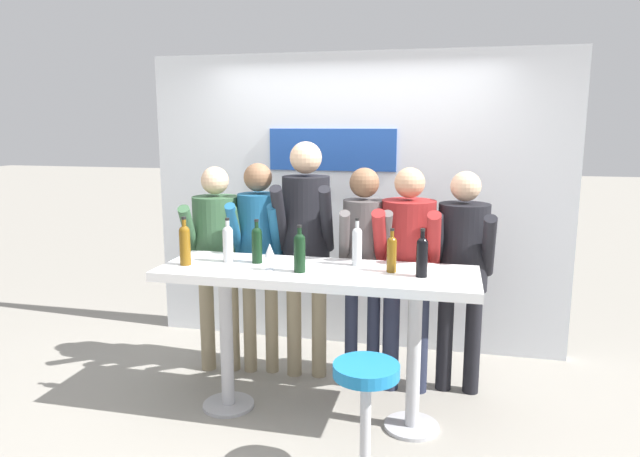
{
  "coord_description": "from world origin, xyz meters",
  "views": [
    {
      "loc": [
        0.84,
        -3.49,
        1.97
      ],
      "look_at": [
        0.0,
        0.1,
        1.29
      ],
      "focal_mm": 32.0,
      "sensor_mm": 36.0,
      "label": 1
    }
  ],
  "objects_px": {
    "wine_bottle_3": "(300,251)",
    "wine_bottle_5": "(228,242)",
    "person_far_left": "(217,247)",
    "person_left": "(259,244)",
    "person_center_right": "(407,257)",
    "wine_glass_0": "(270,251)",
    "tasting_table": "(317,293)",
    "wine_bottle_2": "(392,252)",
    "wine_bottle_0": "(257,243)",
    "person_right": "(462,259)",
    "wine_bottle_1": "(357,244)",
    "bar_stool": "(366,405)",
    "person_center": "(363,252)",
    "wine_bottle_6": "(185,243)",
    "person_center_left": "(306,233)",
    "wine_bottle_4": "(422,255)"
  },
  "relations": [
    {
      "from": "wine_bottle_3",
      "to": "wine_bottle_5",
      "type": "bearing_deg",
      "value": 164.53
    },
    {
      "from": "person_far_left",
      "to": "person_left",
      "type": "distance_m",
      "value": 0.34
    },
    {
      "from": "person_center_right",
      "to": "wine_glass_0",
      "type": "distance_m",
      "value": 1.05
    },
    {
      "from": "tasting_table",
      "to": "wine_bottle_2",
      "type": "relative_size",
      "value": 7.35
    },
    {
      "from": "wine_bottle_3",
      "to": "wine_bottle_0",
      "type": "bearing_deg",
      "value": 153.72
    },
    {
      "from": "person_left",
      "to": "person_right",
      "type": "xyz_separation_m",
      "value": [
        1.54,
        0.0,
        -0.03
      ]
    },
    {
      "from": "person_center_right",
      "to": "wine_bottle_3",
      "type": "distance_m",
      "value": 0.91
    },
    {
      "from": "person_left",
      "to": "wine_glass_0",
      "type": "height_order",
      "value": "person_left"
    },
    {
      "from": "wine_bottle_1",
      "to": "wine_bottle_5",
      "type": "xyz_separation_m",
      "value": [
        -0.87,
        -0.1,
        -0.0
      ]
    },
    {
      "from": "wine_bottle_2",
      "to": "wine_glass_0",
      "type": "bearing_deg",
      "value": -170.12
    },
    {
      "from": "wine_bottle_0",
      "to": "wine_bottle_5",
      "type": "bearing_deg",
      "value": -174.54
    },
    {
      "from": "person_left",
      "to": "wine_glass_0",
      "type": "distance_m",
      "value": 0.79
    },
    {
      "from": "person_right",
      "to": "wine_bottle_2",
      "type": "bearing_deg",
      "value": -125.61
    },
    {
      "from": "bar_stool",
      "to": "wine_bottle_3",
      "type": "xyz_separation_m",
      "value": [
        -0.52,
        0.55,
        0.71
      ]
    },
    {
      "from": "person_center",
      "to": "wine_glass_0",
      "type": "xyz_separation_m",
      "value": [
        -0.51,
        -0.64,
        0.12
      ]
    },
    {
      "from": "wine_bottle_6",
      "to": "wine_glass_0",
      "type": "distance_m",
      "value": 0.59
    },
    {
      "from": "tasting_table",
      "to": "wine_bottle_3",
      "type": "distance_m",
      "value": 0.33
    },
    {
      "from": "bar_stool",
      "to": "wine_glass_0",
      "type": "bearing_deg",
      "value": 142.28
    },
    {
      "from": "person_center_left",
      "to": "person_center",
      "type": "height_order",
      "value": "person_center_left"
    },
    {
      "from": "person_left",
      "to": "person_center_left",
      "type": "bearing_deg",
      "value": -8.21
    },
    {
      "from": "bar_stool",
      "to": "wine_bottle_6",
      "type": "distance_m",
      "value": 1.6
    },
    {
      "from": "person_right",
      "to": "wine_glass_0",
      "type": "bearing_deg",
      "value": -147.43
    },
    {
      "from": "tasting_table",
      "to": "wine_bottle_6",
      "type": "bearing_deg",
      "value": -174.1
    },
    {
      "from": "person_center_left",
      "to": "wine_bottle_1",
      "type": "distance_m",
      "value": 0.66
    },
    {
      "from": "person_far_left",
      "to": "person_right",
      "type": "relative_size",
      "value": 1.0
    },
    {
      "from": "person_left",
      "to": "tasting_table",
      "type": "bearing_deg",
      "value": -54.39
    },
    {
      "from": "person_center_left",
      "to": "wine_bottle_2",
      "type": "distance_m",
      "value": 0.92
    },
    {
      "from": "bar_stool",
      "to": "wine_bottle_0",
      "type": "height_order",
      "value": "wine_bottle_0"
    },
    {
      "from": "bar_stool",
      "to": "person_right",
      "type": "height_order",
      "value": "person_right"
    },
    {
      "from": "person_far_left",
      "to": "wine_bottle_6",
      "type": "bearing_deg",
      "value": -96.41
    },
    {
      "from": "wine_bottle_0",
      "to": "wine_bottle_6",
      "type": "bearing_deg",
      "value": -159.88
    },
    {
      "from": "person_right",
      "to": "wine_bottle_4",
      "type": "height_order",
      "value": "person_right"
    },
    {
      "from": "person_center_left",
      "to": "wine_bottle_6",
      "type": "height_order",
      "value": "person_center_left"
    },
    {
      "from": "wine_bottle_3",
      "to": "person_far_left",
      "type": "bearing_deg",
      "value": 141.98
    },
    {
      "from": "tasting_table",
      "to": "person_right",
      "type": "height_order",
      "value": "person_right"
    },
    {
      "from": "person_center",
      "to": "wine_bottle_1",
      "type": "height_order",
      "value": "person_center"
    },
    {
      "from": "person_far_left",
      "to": "wine_bottle_1",
      "type": "distance_m",
      "value": 1.26
    },
    {
      "from": "wine_bottle_6",
      "to": "person_center_left",
      "type": "bearing_deg",
      "value": 47.4
    },
    {
      "from": "person_center_right",
      "to": "wine_bottle_3",
      "type": "bearing_deg",
      "value": -135.85
    },
    {
      "from": "person_right",
      "to": "wine_bottle_2",
      "type": "xyz_separation_m",
      "value": [
        -0.45,
        -0.58,
        0.15
      ]
    },
    {
      "from": "person_center_left",
      "to": "person_left",
      "type": "bearing_deg",
      "value": 173.63
    },
    {
      "from": "person_center",
      "to": "person_right",
      "type": "height_order",
      "value": "person_center"
    },
    {
      "from": "person_left",
      "to": "person_center_right",
      "type": "height_order",
      "value": "person_left"
    },
    {
      "from": "person_center_right",
      "to": "wine_bottle_2",
      "type": "bearing_deg",
      "value": -98.08
    },
    {
      "from": "bar_stool",
      "to": "person_center_right",
      "type": "relative_size",
      "value": 0.42
    },
    {
      "from": "tasting_table",
      "to": "person_right",
      "type": "xyz_separation_m",
      "value": [
        0.93,
        0.61,
        0.14
      ]
    },
    {
      "from": "wine_bottle_1",
      "to": "wine_bottle_4",
      "type": "distance_m",
      "value": 0.48
    },
    {
      "from": "wine_bottle_4",
      "to": "wine_bottle_5",
      "type": "distance_m",
      "value": 1.31
    },
    {
      "from": "tasting_table",
      "to": "wine_glass_0",
      "type": "xyz_separation_m",
      "value": [
        -0.28,
        -0.1,
        0.29
      ]
    },
    {
      "from": "person_left",
      "to": "person_right",
      "type": "height_order",
      "value": "person_left"
    }
  ]
}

